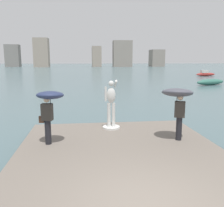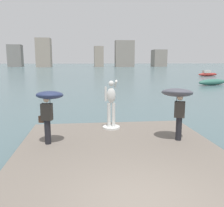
{
  "view_description": "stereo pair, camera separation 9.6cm",
  "coord_description": "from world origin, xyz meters",
  "px_view_note": "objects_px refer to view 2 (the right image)",
  "views": [
    {
      "loc": [
        -1.23,
        -4.62,
        3.39
      ],
      "look_at": [
        0.0,
        5.76,
        1.55
      ],
      "focal_mm": 39.72,
      "sensor_mm": 36.0,
      "label": 1
    },
    {
      "loc": [
        -1.13,
        -4.63,
        3.39
      ],
      "look_at": [
        0.0,
        5.76,
        1.55
      ],
      "focal_mm": 39.72,
      "sensor_mm": 36.0,
      "label": 2
    }
  ],
  "objects_px": {
    "onlooker_left": "(49,102)",
    "boat_mid": "(208,74)",
    "statue_white_figure": "(111,107)",
    "boat_near": "(212,82)",
    "onlooker_right": "(178,98)"
  },
  "relations": [
    {
      "from": "onlooker_left",
      "to": "boat_mid",
      "type": "xyz_separation_m",
      "value": [
        27.27,
        41.67,
        -1.45
      ]
    },
    {
      "from": "statue_white_figure",
      "to": "boat_mid",
      "type": "distance_m",
      "value": 46.99
    },
    {
      "from": "onlooker_left",
      "to": "boat_near",
      "type": "height_order",
      "value": "onlooker_left"
    },
    {
      "from": "onlooker_left",
      "to": "boat_near",
      "type": "bearing_deg",
      "value": 51.46
    },
    {
      "from": "onlooker_right",
      "to": "boat_near",
      "type": "xyz_separation_m",
      "value": [
        13.93,
        23.41,
        -1.61
      ]
    },
    {
      "from": "onlooker_left",
      "to": "onlooker_right",
      "type": "relative_size",
      "value": 0.96
    },
    {
      "from": "boat_near",
      "to": "statue_white_figure",
      "type": "bearing_deg",
      "value": -126.94
    },
    {
      "from": "boat_near",
      "to": "boat_mid",
      "type": "relative_size",
      "value": 1.04
    },
    {
      "from": "onlooker_right",
      "to": "boat_mid",
      "type": "relative_size",
      "value": 0.43
    },
    {
      "from": "onlooker_left",
      "to": "boat_near",
      "type": "distance_m",
      "value": 29.92
    },
    {
      "from": "onlooker_left",
      "to": "statue_white_figure",
      "type": "bearing_deg",
      "value": 36.95
    },
    {
      "from": "statue_white_figure",
      "to": "onlooker_left",
      "type": "distance_m",
      "value": 3.06
    },
    {
      "from": "onlooker_left",
      "to": "onlooker_right",
      "type": "xyz_separation_m",
      "value": [
        4.68,
        -0.04,
        0.1
      ]
    },
    {
      "from": "onlooker_right",
      "to": "boat_near",
      "type": "relative_size",
      "value": 0.42
    },
    {
      "from": "boat_mid",
      "to": "statue_white_figure",
      "type": "bearing_deg",
      "value": -121.96
    }
  ]
}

